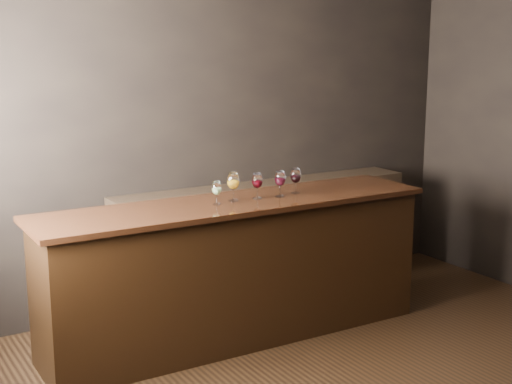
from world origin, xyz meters
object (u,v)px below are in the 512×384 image
back_bar_shelf (266,240)px  glass_amber (233,182)px  glass_red_c (296,176)px  glass_red_a (257,181)px  glass_white (217,189)px  glass_red_b (280,179)px  bar_counter (236,273)px

back_bar_shelf → glass_amber: bearing=-136.2°
back_bar_shelf → glass_red_c: glass_red_c is taller
glass_red_a → glass_white: bearing=-177.4°
glass_white → glass_red_b: glass_red_b is taller
glass_red_a → glass_red_b: 0.19m
glass_amber → glass_red_c: 0.55m
back_bar_shelf → glass_white: (-0.88, -0.73, 0.68)m
glass_white → glass_red_b: (0.54, -0.01, 0.02)m
glass_white → glass_red_a: (0.35, 0.02, 0.02)m
glass_amber → glass_red_a: (0.19, -0.03, -0.01)m
glass_white → glass_amber: (0.16, 0.04, 0.03)m
back_bar_shelf → glass_amber: size_ratio=13.09×
glass_red_b → glass_red_c: bearing=16.0°
bar_counter → glass_red_c: size_ratio=14.95×
glass_white → glass_amber: glass_amber is taller
glass_red_a → glass_amber: bearing=171.3°
glass_red_a → glass_red_c: 0.36m
bar_counter → glass_white: glass_white is taller
back_bar_shelf → glass_amber: (-0.71, -0.68, 0.71)m
glass_amber → bar_counter: bearing=-70.3°
glass_red_c → glass_red_b: bearing=-164.0°
back_bar_shelf → glass_red_a: bearing=-126.3°
glass_amber → glass_red_a: bearing=-8.7°
glass_red_b → glass_amber: bearing=171.2°
back_bar_shelf → glass_red_a: size_ratio=14.26×
glass_white → glass_red_c: bearing=3.0°
back_bar_shelf → glass_white: bearing=-140.3°
glass_red_c → glass_white: bearing=-177.0°
bar_counter → glass_amber: (-0.01, 0.02, 0.70)m
bar_counter → back_bar_shelf: 1.00m
glass_red_b → bar_counter: bearing=174.7°
bar_counter → glass_red_c: 0.88m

